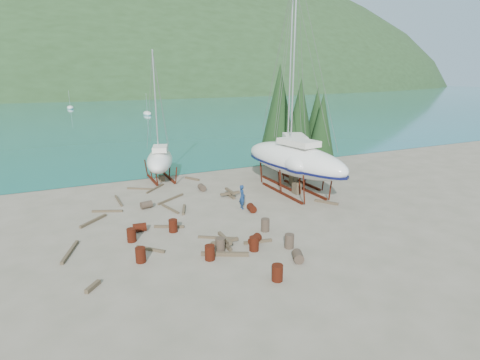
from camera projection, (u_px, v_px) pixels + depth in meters
name	position (u px, v px, depth m)	size (l,w,h in m)	color
ground	(247.00, 222.00, 27.04)	(600.00, 600.00, 0.00)	#676151
bay_water	(72.00, 89.00, 300.76)	(700.00, 700.00, 0.00)	#166970
far_hill	(72.00, 89.00, 305.11)	(800.00, 360.00, 110.00)	#22381C
far_house_center	(37.00, 91.00, 183.05)	(6.60, 5.60, 5.60)	beige
far_house_right	(140.00, 90.00, 203.82)	(6.60, 5.60, 5.60)	beige
cypress_near_right	(300.00, 117.00, 41.10)	(3.60, 3.60, 10.00)	black
cypress_mid_right	(322.00, 127.00, 40.22)	(3.06, 3.06, 8.50)	black
cypress_back_left	(279.00, 108.00, 41.98)	(4.14, 4.14, 11.50)	black
cypress_far_right	(316.00, 120.00, 43.37)	(3.24, 3.24, 9.00)	black
moored_boat_mid	(147.00, 114.00, 100.61)	(2.00, 5.00, 6.05)	white
moored_boat_far	(70.00, 108.00, 119.20)	(2.00, 5.00, 6.05)	white
large_sailboat_near	(294.00, 159.00, 33.23)	(5.39, 12.42, 18.92)	white
large_sailboat_far	(291.00, 153.00, 35.80)	(7.94, 12.14, 18.61)	white
small_sailboat_shore	(160.00, 160.00, 37.47)	(4.73, 8.26, 12.60)	white
worker	(242.00, 197.00, 29.54)	(0.71, 0.47, 1.95)	#12284F
drum_0	(141.00, 255.00, 21.13)	(0.58, 0.58, 0.88)	#5A190F
drum_1	(298.00, 256.00, 21.28)	(0.58, 0.58, 0.88)	#2D2823
drum_2	(140.00, 227.00, 25.34)	(0.58, 0.58, 0.88)	#5A190F
drum_3	(277.00, 273.00, 19.21)	(0.58, 0.58, 0.88)	#5A190F
drum_5	(265.00, 225.00, 25.37)	(0.58, 0.58, 0.88)	#2D2823
drum_6	(252.00, 208.00, 29.06)	(0.58, 0.58, 0.88)	#5A190F
drum_7	(254.00, 244.00, 22.53)	(0.58, 0.58, 0.88)	#5A190F
drum_8	(132.00, 235.00, 23.75)	(0.58, 0.58, 0.88)	#5A190F
drum_9	(146.00, 205.00, 29.80)	(0.58, 0.58, 0.88)	#2D2823
drum_10	(210.00, 253.00, 21.40)	(0.58, 0.58, 0.88)	#5A190F
drum_11	(202.00, 187.00, 34.39)	(0.58, 0.58, 0.88)	#2D2823
drum_12	(255.00, 239.00, 23.48)	(0.58, 0.58, 0.88)	#5A190F
drum_14	(173.00, 226.00, 25.25)	(0.58, 0.58, 0.88)	#5A190F
drum_16	(220.00, 245.00, 22.36)	(0.58, 0.58, 0.88)	#2D2823
drum_17	(289.00, 241.00, 22.89)	(0.58, 0.58, 0.88)	#2D2823
timber_0	(155.00, 188.00, 34.86)	(0.14, 2.95, 0.14)	brown
timber_1	(326.00, 202.00, 30.99)	(0.19, 2.00, 0.19)	brown
timber_2	(93.00, 221.00, 27.02)	(0.19, 2.60, 0.19)	brown
timber_3	(217.00, 238.00, 24.26)	(0.15, 2.52, 0.15)	brown
timber_4	(169.00, 227.00, 26.02)	(0.17, 2.10, 0.17)	brown
timber_6	(192.00, 179.00, 38.09)	(0.19, 1.84, 0.19)	brown
timber_7	(258.00, 241.00, 23.67)	(0.17, 1.85, 0.17)	brown
timber_8	(184.00, 210.00, 29.29)	(0.19, 2.05, 0.19)	brown
timber_9	(141.00, 189.00, 34.77)	(0.15, 2.61, 0.15)	brown
timber_10	(171.00, 199.00, 31.84)	(0.16, 3.15, 0.16)	brown
timber_11	(170.00, 209.00, 29.54)	(0.15, 2.56, 0.15)	brown
timber_12	(150.00, 249.00, 22.62)	(0.17, 1.96, 0.17)	brown
timber_13	(93.00, 287.00, 18.57)	(0.22, 1.03, 0.22)	brown
timber_14	(70.00, 252.00, 22.25)	(0.18, 2.92, 0.18)	brown
timber_15	(119.00, 201.00, 31.47)	(0.15, 2.95, 0.15)	brown
timber_16	(225.00, 254.00, 21.95)	(0.23, 2.81, 0.23)	brown
timber_17	(107.00, 211.00, 28.99)	(0.16, 2.35, 0.16)	brown
timber_pile_fore	(225.00, 241.00, 23.22)	(1.80, 1.80, 0.60)	brown
timber_pile_aft	(230.00, 193.00, 32.67)	(1.80, 1.80, 0.60)	brown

